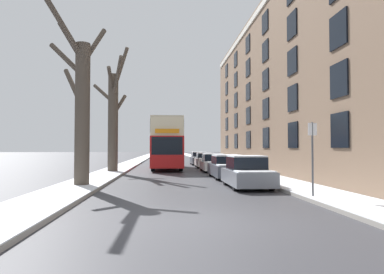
# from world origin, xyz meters

# --- Properties ---
(ground_plane) EXTENTS (320.00, 320.00, 0.00)m
(ground_plane) POSITION_xyz_m (0.00, 0.00, 0.00)
(ground_plane) COLOR #38383D
(sidewalk_left) EXTENTS (2.25, 130.00, 0.16)m
(sidewalk_left) POSITION_xyz_m (-5.03, 53.00, 0.08)
(sidewalk_left) COLOR gray
(sidewalk_left) RESTS_ON ground
(sidewalk_right) EXTENTS (2.25, 130.00, 0.16)m
(sidewalk_right) POSITION_xyz_m (5.03, 53.00, 0.08)
(sidewalk_right) COLOR gray
(sidewalk_right) RESTS_ON ground
(terrace_facade_right) EXTENTS (9.10, 35.07, 12.96)m
(terrace_facade_right) POSITION_xyz_m (10.64, 17.73, 6.48)
(terrace_facade_right) COLOR #7A604C
(terrace_facade_right) RESTS_ON ground
(bare_tree_left_0) EXTENTS (2.77, 4.32, 8.63)m
(bare_tree_left_0) POSITION_xyz_m (-5.00, 7.79, 3.97)
(bare_tree_left_0) COLOR #4C4238
(bare_tree_left_0) RESTS_ON ground
(bare_tree_left_1) EXTENTS (3.10, 3.66, 9.23)m
(bare_tree_left_1) POSITION_xyz_m (-4.88, 17.19, 4.25)
(bare_tree_left_1) COLOR #4C4238
(bare_tree_left_1) RESTS_ON ground
(double_decker_bus) EXTENTS (2.60, 10.35, 4.34)m
(double_decker_bus) POSITION_xyz_m (-0.87, 22.08, 2.45)
(double_decker_bus) COLOR red
(double_decker_bus) RESTS_ON ground
(parked_car_0) EXTENTS (1.82, 3.96, 1.51)m
(parked_car_0) POSITION_xyz_m (2.82, 7.27, 0.69)
(parked_car_0) COLOR slate
(parked_car_0) RESTS_ON ground
(parked_car_1) EXTENTS (1.87, 4.58, 1.46)m
(parked_car_1) POSITION_xyz_m (2.82, 12.44, 0.67)
(parked_car_1) COLOR #474C56
(parked_car_1) RESTS_ON ground
(parked_car_2) EXTENTS (1.86, 4.04, 1.43)m
(parked_car_2) POSITION_xyz_m (2.82, 18.35, 0.66)
(parked_car_2) COLOR silver
(parked_car_2) RESTS_ON ground
(parked_car_3) EXTENTS (1.73, 4.03, 1.43)m
(parked_car_3) POSITION_xyz_m (2.82, 24.21, 0.67)
(parked_car_3) COLOR silver
(parked_car_3) RESTS_ON ground
(parked_car_4) EXTENTS (1.87, 4.41, 1.45)m
(parked_car_4) POSITION_xyz_m (2.82, 29.63, 0.67)
(parked_car_4) COLOR #474C56
(parked_car_4) RESTS_ON ground
(oncoming_van) EXTENTS (1.93, 4.81, 2.32)m
(oncoming_van) POSITION_xyz_m (-1.36, 36.43, 1.25)
(oncoming_van) COLOR #333842
(oncoming_van) RESTS_ON ground
(pedestrian_left_sidewalk) EXTENTS (0.39, 0.39, 1.81)m
(pedestrian_left_sidewalk) POSITION_xyz_m (-5.08, 17.54, 0.99)
(pedestrian_left_sidewalk) COLOR navy
(pedestrian_left_sidewalk) RESTS_ON ground
(street_sign_post) EXTENTS (0.32, 0.07, 2.78)m
(street_sign_post) POSITION_xyz_m (4.20, 3.17, 1.58)
(street_sign_post) COLOR #4C4F54
(street_sign_post) RESTS_ON ground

